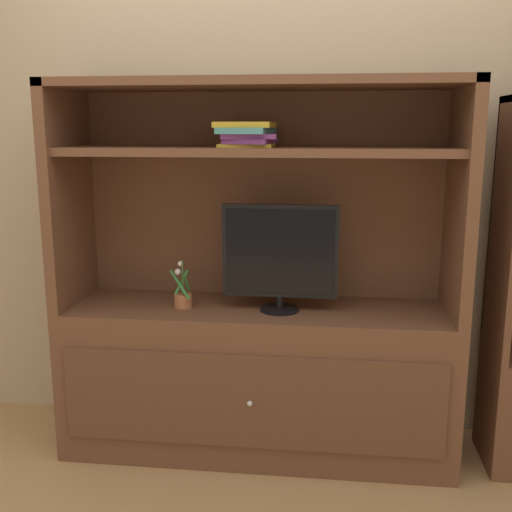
% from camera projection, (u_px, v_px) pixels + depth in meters
% --- Properties ---
extents(ground_plane, '(8.00, 8.00, 0.00)m').
position_uv_depth(ground_plane, '(246.00, 494.00, 2.54)').
color(ground_plane, tan).
extents(painted_rear_wall, '(6.00, 0.10, 2.80)m').
position_uv_depth(painted_rear_wall, '(266.00, 149.00, 2.98)').
color(painted_rear_wall, tan).
rests_on(painted_rear_wall, ground_plane).
extents(media_console, '(1.79, 0.53, 1.70)m').
position_uv_depth(media_console, '(257.00, 340.00, 2.82)').
color(media_console, brown).
rests_on(media_console, ground_plane).
extents(tv_monitor, '(0.51, 0.18, 0.48)m').
position_uv_depth(tv_monitor, '(280.00, 255.00, 2.67)').
color(tv_monitor, black).
rests_on(tv_monitor, media_console).
extents(potted_plant, '(0.11, 0.09, 0.22)m').
position_uv_depth(potted_plant, '(183.00, 297.00, 2.77)').
color(potted_plant, '#B26642').
rests_on(potted_plant, media_console).
extents(magazine_stack, '(0.26, 0.34, 0.11)m').
position_uv_depth(magazine_stack, '(248.00, 134.00, 2.62)').
color(magazine_stack, gold).
rests_on(magazine_stack, media_console).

